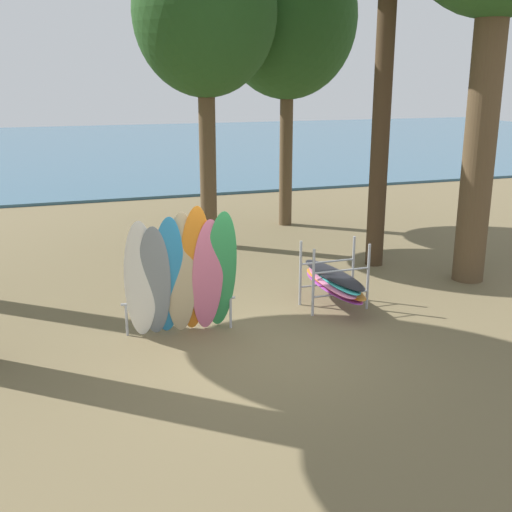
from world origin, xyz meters
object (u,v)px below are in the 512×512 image
object	(u,v)px
leaning_board_pile	(182,276)
board_storage_rack	(333,280)
tree_mid_behind	(205,14)
tree_deep_back	(288,19)

from	to	relation	value
leaning_board_pile	board_storage_rack	xyz separation A→B (m)	(2.97, 0.53, -0.54)
tree_mid_behind	leaning_board_pile	size ratio (longest dim) A/B	3.31
tree_mid_behind	board_storage_rack	distance (m)	7.32
board_storage_rack	leaning_board_pile	bearing A→B (deg)	-169.84
tree_deep_back	tree_mid_behind	bearing A→B (deg)	-149.70
tree_mid_behind	tree_deep_back	xyz separation A→B (m)	(2.71, 1.58, 0.11)
leaning_board_pile	tree_deep_back	bearing A→B (deg)	57.55
tree_mid_behind	tree_deep_back	world-z (taller)	tree_deep_back
board_storage_rack	tree_mid_behind	bearing A→B (deg)	101.45
leaning_board_pile	board_storage_rack	bearing A→B (deg)	10.16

